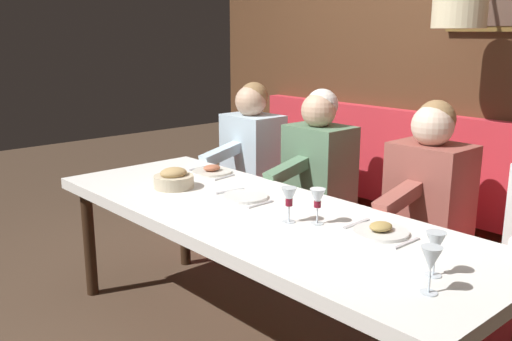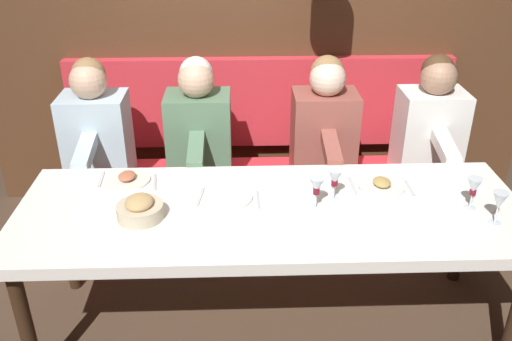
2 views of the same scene
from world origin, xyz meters
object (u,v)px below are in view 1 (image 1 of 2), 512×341
Objects in this scene: dining_table at (258,223)px; wine_glass_2 at (318,199)px; wine_glass_1 at (431,260)px; diner_near at (430,180)px; bread_bowl at (174,179)px; wine_glass_0 at (435,245)px; diner_middle at (319,156)px; wine_glass_3 at (289,198)px; diner_far at (252,142)px.

dining_table is 15.20× the size of wine_glass_2.
wine_glass_1 reaches higher than dining_table.
diner_near is 1.39m from bread_bowl.
wine_glass_2 is (0.11, 0.65, -0.00)m from wine_glass_0.
diner_middle is at bearing 53.67° from wine_glass_1.
bread_bowl is at bearing 96.32° from dining_table.
wine_glass_1 and wine_glass_3 have the same top height.
diner_near reaches higher than wine_glass_3.
wine_glass_0 is at bearing -88.86° from bread_bowl.
diner_far is at bearing 63.04° from wine_glass_1.
wine_glass_0 is 0.15m from wine_glass_1.
wine_glass_3 is 0.75× the size of bread_bowl.
wine_glass_1 is at bearing -108.81° from wine_glass_2.
wine_glass_3 is at bearing 169.10° from diner_near.
wine_glass_0 and wine_glass_3 have the same top height.
diner_near is at bearing 32.25° from wine_glass_0.
wine_glass_0 is at bearing -114.59° from diner_far.
wine_glass_3 is at bearing -92.28° from dining_table.
diner_far reaches higher than wine_glass_0.
diner_far is at bearing 54.70° from wine_glass_3.
dining_table is at bearing 87.72° from wine_glass_3.
diner_far is at bearing 59.15° from wine_glass_2.
diner_near is at bearing 31.43° from wine_glass_1.
wine_glass_0 is at bearing -147.75° from diner_near.
dining_table is 15.20× the size of wine_glass_3.
wine_glass_2 is 0.13m from wine_glass_3.
diner_near is 4.82× the size of wine_glass_2.
wine_glass_1 is (-1.06, -1.43, 0.04)m from diner_middle.
diner_far is at bearing 90.00° from diner_near.
wine_glass_1 is (-1.06, -0.64, 0.04)m from diner_near.
diner_middle is 4.82× the size of wine_glass_1.
wine_glass_0 is (-0.92, -2.01, 0.04)m from diner_far.
dining_table is at bearing -155.40° from diner_middle.
diner_far is at bearing 90.00° from diner_middle.
dining_table is 0.98m from wine_glass_0.
wine_glass_2 is 0.75× the size of bread_bowl.
diner_far is at bearing 23.79° from bread_bowl.
bread_bowl is at bearing 94.13° from wine_glass_3.
diner_middle is at bearing 56.13° from wine_glass_0.
wine_glass_0 is 1.59m from bread_bowl.
diner_near is 1.00× the size of diner_far.
diner_middle is 0.98m from bread_bowl.
dining_table is at bearing -130.22° from diner_far.
bread_bowl is (0.10, 1.65, -0.07)m from wine_glass_1.
wine_glass_1 is 0.75× the size of bread_bowl.
diner_near is at bearing -46.72° from bread_bowl.
diner_far is (0.00, 0.64, 0.00)m from diner_middle.
dining_table is 3.15× the size of diner_near.
dining_table is at bearing -83.68° from bread_bowl.
diner_near reaches higher than wine_glass_1.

